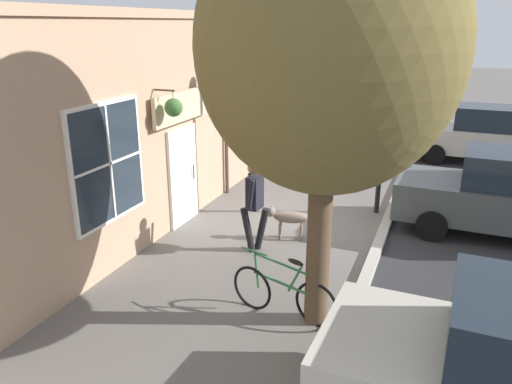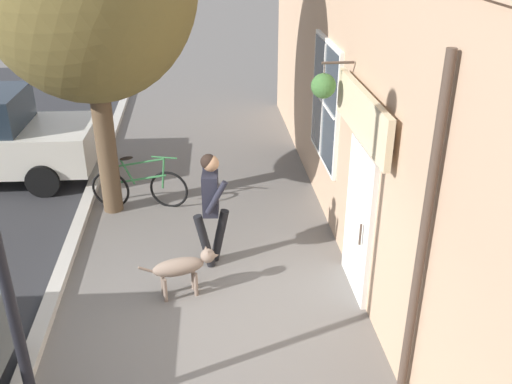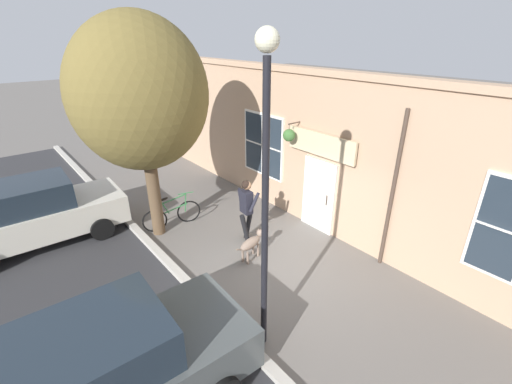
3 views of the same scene
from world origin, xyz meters
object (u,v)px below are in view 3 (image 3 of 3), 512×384
(pedestrian_walking, at_px, (247,205))
(dog_on_leash, at_px, (252,242))
(leaning_bicycle, at_px, (172,215))
(parked_car_nearest_curb, at_px, (34,213))
(parked_car_mid_block, at_px, (100,377))
(street_lamp, at_px, (266,169))
(street_tree_by_curb, at_px, (140,98))

(pedestrian_walking, height_order, dog_on_leash, pedestrian_walking)
(pedestrian_walking, height_order, leaning_bicycle, pedestrian_walking)
(parked_car_nearest_curb, relative_size, parked_car_mid_block, 1.00)
(leaning_bicycle, xyz_separation_m, parked_car_nearest_curb, (3.18, -1.52, 0.50))
(pedestrian_walking, distance_m, dog_on_leash, 1.06)
(pedestrian_walking, distance_m, street_lamp, 4.17)
(parked_car_mid_block, bearing_deg, pedestrian_walking, -150.97)
(leaning_bicycle, height_order, parked_car_nearest_curb, parked_car_nearest_curb)
(leaning_bicycle, relative_size, parked_car_nearest_curb, 0.39)
(street_tree_by_curb, xyz_separation_m, street_lamp, (0.18, 4.83, -0.36))
(pedestrian_walking, xyz_separation_m, parked_car_nearest_curb, (4.40, -3.49, -0.20))
(street_tree_by_curb, relative_size, parked_car_mid_block, 1.31)
(dog_on_leash, height_order, leaning_bicycle, leaning_bicycle)
(dog_on_leash, xyz_separation_m, leaning_bicycle, (0.81, -2.72, -0.08))
(dog_on_leash, xyz_separation_m, parked_car_nearest_curb, (3.98, -4.24, 0.42))
(street_tree_by_curb, bearing_deg, pedestrian_walking, 131.43)
(leaning_bicycle, height_order, street_lamp, street_lamp)
(pedestrian_walking, relative_size, street_lamp, 0.34)
(pedestrian_walking, xyz_separation_m, dog_on_leash, (0.42, 0.75, -0.62))
(pedestrian_walking, xyz_separation_m, leaning_bicycle, (1.23, -1.97, -0.70))
(pedestrian_walking, relative_size, street_tree_by_curb, 0.31)
(street_tree_by_curb, bearing_deg, parked_car_mid_block, 57.48)
(dog_on_leash, distance_m, parked_car_nearest_curb, 5.83)
(street_tree_by_curb, distance_m, street_lamp, 4.85)
(parked_car_nearest_curb, distance_m, street_lamp, 7.32)
(pedestrian_walking, distance_m, street_tree_by_curb, 3.73)
(dog_on_leash, xyz_separation_m, parked_car_mid_block, (4.13, 1.78, 0.42))
(dog_on_leash, bearing_deg, street_tree_by_curb, -64.36)
(dog_on_leash, bearing_deg, street_lamp, 55.79)
(dog_on_leash, distance_m, parked_car_mid_block, 4.52)
(street_lamp, bearing_deg, pedestrian_walking, -123.02)
(street_lamp, bearing_deg, dog_on_leash, -124.21)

